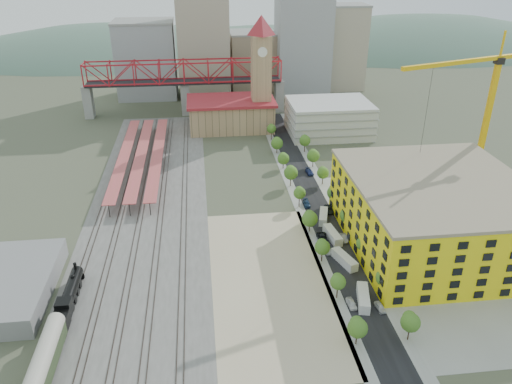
{
  "coord_description": "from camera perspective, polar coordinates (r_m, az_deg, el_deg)",
  "views": [
    {
      "loc": [
        -18.76,
        -129.45,
        73.07
      ],
      "look_at": [
        -3.94,
        -3.15,
        10.0
      ],
      "focal_mm": 35.0,
      "sensor_mm": 36.0,
      "label": 1
    }
  ],
  "objects": [
    {
      "name": "car_6",
      "position": [
        153.73,
        8.35,
        -1.98
      ],
      "size": [
        3.22,
        5.78,
        1.53
      ],
      "primitive_type": "imported",
      "rotation": [
        0.0,
        0.0,
        -0.13
      ],
      "color": "black",
      "rests_on": "ground"
    },
    {
      "name": "site_trailer_a",
      "position": [
        118.19,
        12.15,
        -11.74
      ],
      "size": [
        4.44,
        9.46,
        2.51
      ],
      "primitive_type": "cube",
      "rotation": [
        0.0,
        0.0,
        -0.23
      ],
      "color": "silver",
      "rests_on": "ground"
    },
    {
      "name": "ground",
      "position": [
        149.83,
        1.36,
        -2.82
      ],
      "size": [
        400.0,
        400.0,
        0.0
      ],
      "primitive_type": "plane",
      "color": "#474C38",
      "rests_on": "ground"
    },
    {
      "name": "car_3",
      "position": [
        156.46,
        5.8,
        -1.32
      ],
      "size": [
        2.2,
        4.95,
        1.41
      ],
      "primitive_type": "imported",
      "rotation": [
        0.0,
        0.0,
        -0.05
      ],
      "color": "navy",
      "rests_on": "ground"
    },
    {
      "name": "car_1",
      "position": [
        134.13,
        8.16,
        -6.58
      ],
      "size": [
        1.71,
        4.29,
        1.39
      ],
      "primitive_type": "imported",
      "rotation": [
        0.0,
        0.0,
        0.06
      ],
      "color": "#959599",
      "rests_on": "ground"
    },
    {
      "name": "rail_tracks",
      "position": [
        165.15,
        -12.6,
        -0.51
      ],
      "size": [
        26.56,
        160.0,
        0.18
      ],
      "color": "#382B23",
      "rests_on": "ground"
    },
    {
      "name": "locomotive",
      "position": [
        121.15,
        -20.65,
        -11.39
      ],
      "size": [
        3.13,
        24.17,
        6.04
      ],
      "color": "black",
      "rests_on": "ground"
    },
    {
      "name": "car_7",
      "position": [
        178.31,
        6.13,
        2.29
      ],
      "size": [
        2.46,
        5.3,
        1.5
      ],
      "primitive_type": "imported",
      "rotation": [
        0.0,
        0.0,
        0.07
      ],
      "color": "navy",
      "rests_on": "ground"
    },
    {
      "name": "ballast_strip",
      "position": [
        165.0,
        -11.98,
        -0.51
      ],
      "size": [
        36.0,
        165.0,
        0.06
      ],
      "primitive_type": "cube",
      "color": "#605E59",
      "rests_on": "ground"
    },
    {
      "name": "truss_bridge",
      "position": [
        240.71,
        -8.22,
        13.1
      ],
      "size": [
        94.0,
        9.6,
        25.6
      ],
      "color": "gray",
      "rests_on": "ground"
    },
    {
      "name": "station_hall",
      "position": [
        222.06,
        -2.87,
        8.95
      ],
      "size": [
        38.0,
        24.0,
        13.1
      ],
      "color": "tan",
      "rests_on": "ground"
    },
    {
      "name": "distant_hills",
      "position": [
        423.16,
        2.48,
        5.21
      ],
      "size": [
        647.0,
        264.0,
        227.0
      ],
      "color": "#4C6B59",
      "rests_on": "ground"
    },
    {
      "name": "car_0",
      "position": [
        116.91,
        10.86,
        -12.42
      ],
      "size": [
        1.88,
        4.28,
        1.43
      ],
      "primitive_type": "imported",
      "rotation": [
        0.0,
        0.0,
        0.05
      ],
      "color": "silver",
      "rests_on": "ground"
    },
    {
      "name": "site_trailer_c",
      "position": [
        139.78,
        8.73,
        -4.89
      ],
      "size": [
        3.59,
        9.24,
        2.46
      ],
      "primitive_type": "cube",
      "rotation": [
        0.0,
        0.0,
        0.14
      ],
      "color": "silver",
      "rests_on": "ground"
    },
    {
      "name": "coach",
      "position": [
        106.25,
        -22.99,
        -17.23
      ],
      "size": [
        3.47,
        20.14,
        6.32
      ],
      "color": "#25331C",
      "rests_on": "ground"
    },
    {
      "name": "street_trees",
      "position": [
        156.92,
        6.9,
        -1.58
      ],
      "size": [
        15.4,
        124.4,
        8.0
      ],
      "color": "#3B691F",
      "rests_on": "ground"
    },
    {
      "name": "warehouse",
      "position": [
        130.77,
        -26.98,
        -9.59
      ],
      "size": [
        22.0,
        32.0,
        5.0
      ],
      "primitive_type": "cube",
      "color": "gray",
      "rests_on": "ground"
    },
    {
      "name": "site_trailer_d",
      "position": [
        148.72,
        7.7,
        -2.79
      ],
      "size": [
        4.52,
        8.85,
        2.34
      ],
      "primitive_type": "cube",
      "rotation": [
        0.0,
        0.0,
        -0.28
      ],
      "color": "silver",
      "rests_on": "ground"
    },
    {
      "name": "construction_building",
      "position": [
        140.44,
        19.83,
        -2.28
      ],
      "size": [
        44.6,
        50.6,
        18.8
      ],
      "color": "#FAF415",
      "rests_on": "ground"
    },
    {
      "name": "dirt_lot",
      "position": [
        123.07,
        1.54,
        -10.04
      ],
      "size": [
        28.0,
        67.0,
        0.06
      ],
      "primitive_type": "cube",
      "color": "tan",
      "rests_on": "ground"
    },
    {
      "name": "sidewalk_east",
      "position": [
        166.8,
        7.98,
        0.13
      ],
      "size": [
        3.0,
        170.0,
        0.04
      ],
      "primitive_type": "cube",
      "color": "gray",
      "rests_on": "ground"
    },
    {
      "name": "tower_crane",
      "position": [
        164.94,
        24.52,
        9.53
      ],
      "size": [
        46.28,
        16.99,
        51.51
      ],
      "color": "yellow",
      "rests_on": "ground"
    },
    {
      "name": "sidewalk_west",
      "position": [
        164.49,
        4.26,
        -0.06
      ],
      "size": [
        3.0,
        170.0,
        0.04
      ],
      "primitive_type": "cube",
      "color": "gray",
      "rests_on": "ground"
    },
    {
      "name": "construction_pad",
      "position": [
        146.22,
        20.33,
        -5.43
      ],
      "size": [
        50.0,
        90.0,
        0.06
      ],
      "primitive_type": "cube",
      "color": "gray",
      "rests_on": "ground"
    },
    {
      "name": "car_5",
      "position": [
        139.95,
        10.02,
        -5.2
      ],
      "size": [
        1.76,
        4.46,
        1.44
      ],
      "primitive_type": "imported",
      "rotation": [
        0.0,
        0.0,
        -0.05
      ],
      "color": "#A5A4A9",
      "rests_on": "ground"
    },
    {
      "name": "street_asphalt",
      "position": [
        165.56,
        6.13,
        0.04
      ],
      "size": [
        12.0,
        170.0,
        0.06
      ],
      "primitive_type": "cube",
      "color": "black",
      "rests_on": "ground"
    },
    {
      "name": "skyline",
      "position": [
        277.61,
        -1.21,
        15.94
      ],
      "size": [
        133.0,
        46.0,
        60.0
      ],
      "color": "#9EA0A3",
      "rests_on": "ground"
    },
    {
      "name": "clock_tower",
      "position": [
        215.76,
        0.6,
        14.51
      ],
      "size": [
        12.0,
        12.0,
        52.0
      ],
      "color": "tan",
      "rests_on": "ground"
    },
    {
      "name": "parking_garage",
      "position": [
        217.13,
        8.34,
        8.38
      ],
      "size": [
        34.0,
        26.0,
        14.0
      ],
      "primitive_type": "cube",
      "color": "silver",
      "rests_on": "ground"
    },
    {
      "name": "platform_canopies",
      "position": [
        188.94,
        -13.01,
        4.23
      ],
      "size": [
        16.0,
        80.0,
        4.12
      ],
      "color": "#B24F44",
      "rests_on": "ground"
    },
    {
      "name": "car_2",
      "position": [
        138.82,
        7.58,
        -5.26
      ],
      "size": [
        3.06,
        5.9,
        1.59
      ],
      "primitive_type": "imported",
      "rotation": [
        0.0,
        0.0,
        -0.08
      ],
      "color": "black",
      "rests_on": "ground"
    },
    {
      "name": "site_trailer_b",
      "position": [
        130.09,
        10.07,
        -7.62
      ],
      "size": [
        5.01,
        9.2,
        2.44
      ],
      "primitive_type": "cube",
      "rotation": [
        0.0,
        0.0,
        0.32
      ],
      "color": "silver",
      "rests_on": "ground"
    },
    {
      "name": "car_4",
      "position": [
        117.32,
        14.0,
        -12.67
      ],
      "size": [
        1.98,
        4.04,
        1.33
      ],
      "primitive_type": "imported",
      "rotation": [
        0.0,
        0.0,
        0.11
      ],
      "color": "silver",
      "rests_on": "ground"
    }
  ]
}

